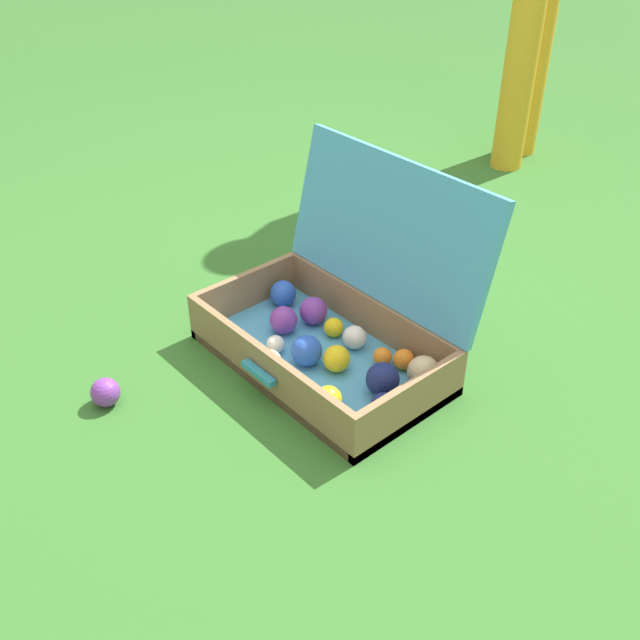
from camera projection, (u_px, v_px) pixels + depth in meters
ground_plane at (315, 348)px, 1.92m from camera, size 16.00×16.00×0.00m
open_suitcase at (340, 323)px, 1.83m from camera, size 0.63×0.48×0.48m
stray_ball_on_grass at (105, 392)px, 1.72m from camera, size 0.07×0.07×0.07m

